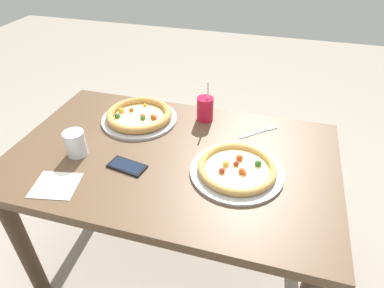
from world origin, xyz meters
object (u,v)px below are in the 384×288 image
at_px(pizza_far, 139,116).
at_px(fork, 260,131).
at_px(drink_cup_colored, 205,109).
at_px(water_cup_clear, 75,143).
at_px(cell_phone, 127,166).
at_px(pizza_near, 237,169).

height_order(pizza_far, fork, pizza_far).
bearing_deg(drink_cup_colored, fork, -7.59).
relative_size(water_cup_clear, cell_phone, 0.67).
distance_m(pizza_far, water_cup_clear, 0.35).
xyz_separation_m(water_cup_clear, cell_phone, (0.23, -0.02, -0.05)).
xyz_separation_m(drink_cup_colored, water_cup_clear, (-0.44, -0.41, -0.00)).
relative_size(pizza_far, cell_phone, 2.24).
height_order(pizza_far, water_cup_clear, water_cup_clear).
bearing_deg(pizza_far, pizza_near, -26.48).
height_order(pizza_near, drink_cup_colored, drink_cup_colored).
bearing_deg(fork, drink_cup_colored, 172.41).
relative_size(water_cup_clear, fork, 0.67).
height_order(pizza_far, drink_cup_colored, drink_cup_colored).
bearing_deg(fork, pizza_near, -99.80).
xyz_separation_m(pizza_near, pizza_far, (-0.51, 0.26, 0.00)).
distance_m(drink_cup_colored, fork, 0.28).
bearing_deg(water_cup_clear, drink_cup_colored, 42.90).
bearing_deg(drink_cup_colored, pizza_far, -163.05).
relative_size(pizza_far, drink_cup_colored, 1.77).
relative_size(pizza_far, water_cup_clear, 3.36).
distance_m(pizza_near, water_cup_clear, 0.66).
relative_size(pizza_near, cell_phone, 2.25).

